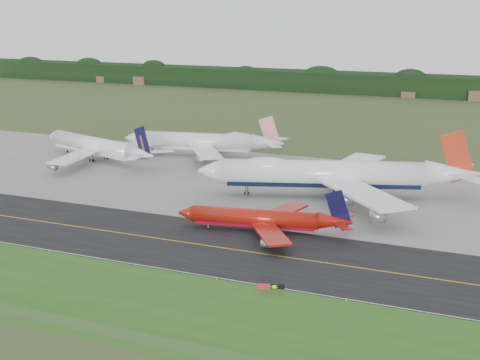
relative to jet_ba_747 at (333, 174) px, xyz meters
name	(u,v)px	position (x,y,z in m)	size (l,w,h in m)	color
ground	(233,243)	(-10.73, -44.09, -6.53)	(600.00, 600.00, 0.00)	#394821
grass_verge	(155,306)	(-10.73, -79.09, -6.53)	(400.00, 30.00, 0.01)	#255C1B
taxiway	(226,248)	(-10.73, -48.09, -6.52)	(400.00, 32.00, 0.02)	black
apron	(302,187)	(-10.73, 6.91, -6.53)	(400.00, 78.00, 0.01)	slate
taxiway_centreline	(226,248)	(-10.73, -48.09, -6.50)	(400.00, 0.40, 0.00)	#C78D12
taxiway_edge_line	(194,274)	(-10.73, -63.59, -6.50)	(400.00, 0.25, 0.00)	silver
perimeter_fence	(113,333)	(-10.73, -92.09, -5.43)	(320.00, 0.10, 320.00)	slate
horizon_treeline	(416,87)	(-10.73, 229.68, -1.06)	(700.00, 25.00, 12.00)	black
jet_ba_747	(333,174)	(0.00, 0.00, 0.00)	(74.53, 60.20, 19.20)	white
jet_red_737	(264,219)	(-7.07, -34.36, -3.47)	(40.87, 32.91, 11.07)	#97150B
jet_navy_gold	(98,147)	(-85.16, 13.86, -1.78)	(54.73, 46.41, 14.48)	white
jet_star_tail	(203,142)	(-55.12, 33.37, -1.50)	(57.16, 47.24, 15.11)	silver
taxiway_sign	(271,287)	(6.03, -66.05, -5.36)	(4.79, 1.71, 1.66)	slate
edge_marker_left	(49,251)	(-44.54, -64.59, -6.28)	(0.16, 0.16, 0.50)	yellow
edge_marker_center	(217,279)	(-5.48, -64.59, -6.28)	(0.16, 0.16, 0.50)	yellow
edge_marker_right	(346,300)	(19.67, -64.59, -6.28)	(0.16, 0.16, 0.50)	yellow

